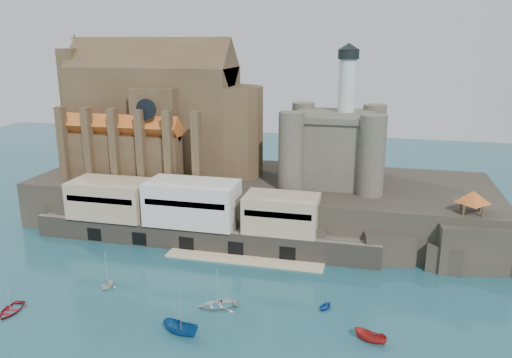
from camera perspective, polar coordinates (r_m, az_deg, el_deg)
The scene contains 13 objects.
ground at distance 79.94m, azimuth -6.30°, elevation -14.37°, with size 300.00×300.00×0.00m, color #184751.
promontory at distance 112.64m, azimuth 0.34°, elevation -2.45°, with size 100.00×36.00×10.00m.
quay at distance 100.36m, azimuth -7.41°, elevation -4.19°, with size 70.00×12.00×13.05m.
church at distance 118.60m, azimuth -10.77°, elevation 6.74°, with size 47.00×25.93×30.51m.
castle_keep at distance 108.40m, azimuth 8.98°, elevation 3.96°, with size 21.20×21.20×29.30m.
rock_outcrop at distance 99.02m, azimuth 23.02°, elevation -6.91°, with size 14.50×10.50×8.70m.
pavilion at distance 96.36m, azimuth 23.55°, elevation -2.07°, with size 6.40×6.40×5.40m.
boat_0 at distance 86.78m, azimuth -26.21°, elevation -13.45°, with size 3.88×1.12×5.43m, color maroon.
boat_2 at distance 74.07m, azimuth -8.53°, elevation -17.10°, with size 2.17×2.22×5.76m, color navy.
boat_4 at distance 88.70m, azimuth -16.57°, elevation -11.77°, with size 3.01×1.83×3.48m, color beige.
boat_5 at distance 73.50m, azimuth 12.88°, elevation -17.63°, with size 1.75×1.80×4.66m, color #AB221D.
boat_6 at distance 79.84m, azimuth -4.38°, elevation -14.35°, with size 4.42×1.28×6.19m, color beige.
boat_7 at distance 79.92m, azimuth 7.91°, elevation -14.44°, with size 2.52×1.54×2.92m, color #10389D.
Camera 1 is at (24.58, -64.84, 39.77)m, focal length 35.00 mm.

